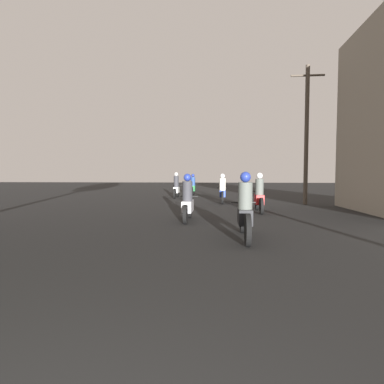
% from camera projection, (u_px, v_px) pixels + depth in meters
% --- Properties ---
extents(motorcycle_black, '(0.60, 2.17, 1.53)m').
position_uv_depth(motorcycle_black, '(245.00, 212.00, 6.81)').
color(motorcycle_black, black).
rests_on(motorcycle_black, ground_plane).
extents(motorcycle_silver, '(0.60, 1.87, 1.50)m').
position_uv_depth(motorcycle_silver, '(188.00, 202.00, 9.50)').
color(motorcycle_silver, black).
rests_on(motorcycle_silver, ground_plane).
extents(motorcycle_red, '(0.60, 2.05, 1.55)m').
position_uv_depth(motorcycle_red, '(259.00, 196.00, 11.76)').
color(motorcycle_red, black).
rests_on(motorcycle_red, ground_plane).
extents(motorcycle_blue, '(0.60, 1.97, 1.54)m').
position_uv_depth(motorcycle_blue, '(222.00, 191.00, 15.65)').
color(motorcycle_blue, black).
rests_on(motorcycle_blue, ground_plane).
extents(motorcycle_white, '(0.60, 2.02, 1.64)m').
position_uv_depth(motorcycle_white, '(176.00, 188.00, 19.40)').
color(motorcycle_white, black).
rests_on(motorcycle_white, ground_plane).
extents(motorcycle_green, '(0.60, 1.91, 1.56)m').
position_uv_depth(motorcycle_green, '(193.00, 187.00, 21.60)').
color(motorcycle_green, black).
rests_on(motorcycle_green, ground_plane).
extents(utility_pole_far, '(1.60, 0.20, 6.81)m').
position_uv_depth(utility_pole_far, '(307.00, 132.00, 14.70)').
color(utility_pole_far, '#4C4238').
rests_on(utility_pole_far, ground_plane).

